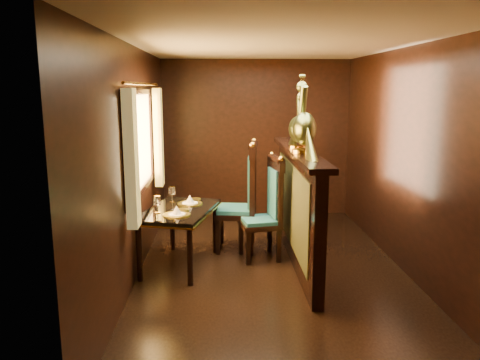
{
  "coord_description": "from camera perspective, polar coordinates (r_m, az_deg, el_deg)",
  "views": [
    {
      "loc": [
        -0.57,
        -5.0,
        2.05
      ],
      "look_at": [
        -0.35,
        0.29,
        1.01
      ],
      "focal_mm": 35.0,
      "sensor_mm": 36.0,
      "label": 1
    }
  ],
  "objects": [
    {
      "name": "ground",
      "position": [
        5.44,
        3.89,
        -11.03
      ],
      "size": [
        5.0,
        5.0,
        0.0
      ],
      "primitive_type": "plane",
      "color": "black",
      "rests_on": "ground"
    },
    {
      "name": "room_shell",
      "position": [
        5.07,
        3.14,
        5.83
      ],
      "size": [
        3.04,
        5.04,
        2.52
      ],
      "color": "black",
      "rests_on": "ground"
    },
    {
      "name": "partition",
      "position": [
        5.54,
        6.95,
        -2.9
      ],
      "size": [
        0.26,
        2.7,
        1.36
      ],
      "color": "black",
      "rests_on": "ground"
    },
    {
      "name": "dining_table",
      "position": [
        5.44,
        -7.4,
        -4.18
      ],
      "size": [
        0.97,
        1.31,
        0.89
      ],
      "rotation": [
        0.0,
        0.0,
        -0.25
      ],
      "color": "black",
      "rests_on": "ground"
    },
    {
      "name": "chair_left",
      "position": [
        5.65,
        3.59,
        -3.01
      ],
      "size": [
        0.54,
        0.56,
        1.29
      ],
      "rotation": [
        0.0,
        0.0,
        0.18
      ],
      "color": "black",
      "rests_on": "ground"
    },
    {
      "name": "chair_right",
      "position": [
        5.91,
        0.75,
        -1.66
      ],
      "size": [
        0.56,
        0.59,
        1.42
      ],
      "rotation": [
        0.0,
        0.0,
        -0.11
      ],
      "color": "black",
      "rests_on": "ground"
    },
    {
      "name": "peacock_left",
      "position": [
        5.06,
        7.89,
        7.97
      ],
      "size": [
        0.26,
        0.7,
        0.84
      ],
      "primitive_type": null,
      "color": "#174634",
      "rests_on": "partition"
    },
    {
      "name": "peacock_right",
      "position": [
        5.46,
        7.11,
        7.54
      ],
      "size": [
        0.22,
        0.6,
        0.71
      ],
      "primitive_type": null,
      "color": "#174634",
      "rests_on": "partition"
    }
  ]
}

